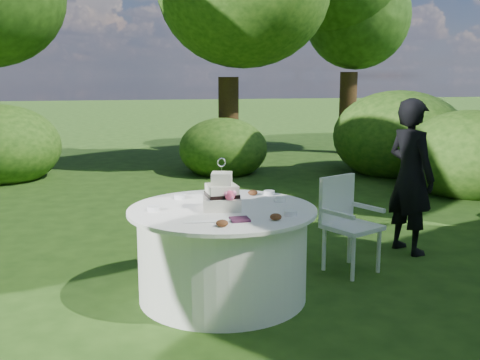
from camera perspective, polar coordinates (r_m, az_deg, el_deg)
The scene contains 9 objects.
ground at distance 4.87m, azimuth -1.76°, elevation -11.73°, with size 80.00×80.00×0.00m, color #1C380F.
napkins at distance 4.24m, azimuth -0.03°, elevation -4.02°, with size 0.14×0.14×0.02m, color #4B203A.
feather_plume at distance 4.21m, azimuth -2.69°, elevation -4.17°, with size 0.48×0.07×0.01m, color white.
guest at distance 6.11m, azimuth 16.94°, elevation 0.35°, with size 0.59×0.39×1.62m, color black.
table at distance 4.73m, azimuth -1.78°, elevation -7.37°, with size 1.56×1.56×0.77m.
cake at distance 4.59m, azimuth -1.84°, elevation -1.55°, with size 0.35×0.35×0.42m.
chair at distance 5.45m, azimuth 10.68°, elevation -3.70°, with size 0.59×0.59×0.90m.
votives at distance 4.78m, azimuth -0.55°, elevation -2.21°, with size 1.20×0.90×0.04m.
petal_cups at distance 4.48m, azimuth 1.10°, elevation -3.01°, with size 0.58×1.08×0.05m.
Camera 1 is at (-0.88, -4.42, 1.84)m, focal length 42.00 mm.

